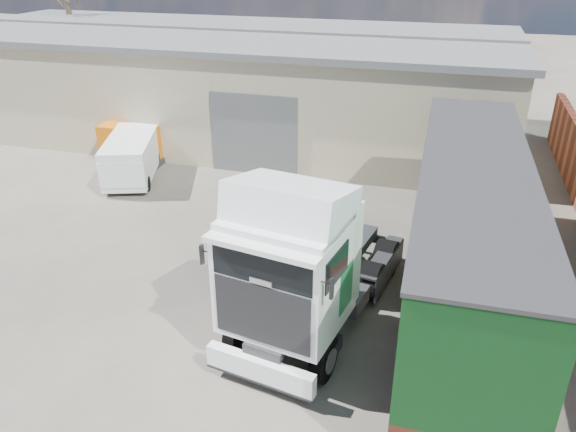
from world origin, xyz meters
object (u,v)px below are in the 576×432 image
(box_trailer, at_px, (469,220))
(panel_van, at_px, (131,158))
(tractor_unit, at_px, (303,270))
(orange_skip, at_px, (134,145))

(box_trailer, distance_m, panel_van, 15.18)
(tractor_unit, height_order, orange_skip, tractor_unit)
(tractor_unit, distance_m, orange_skip, 15.32)
(box_trailer, xyz_separation_m, orange_skip, (-15.00, 7.76, -1.86))
(orange_skip, bearing_deg, panel_van, -64.30)
(box_trailer, bearing_deg, orange_skip, 151.48)
(panel_van, height_order, orange_skip, panel_van)
(panel_van, bearing_deg, box_trailer, -42.24)
(box_trailer, height_order, panel_van, box_trailer)
(tractor_unit, bearing_deg, orange_skip, 146.32)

